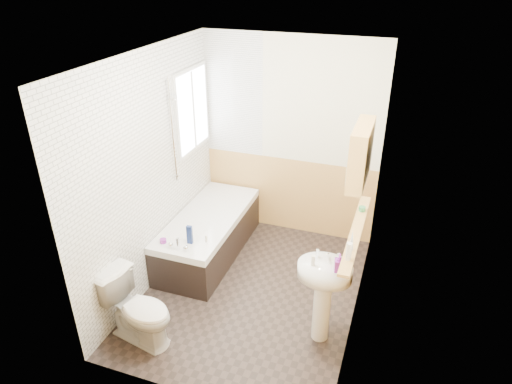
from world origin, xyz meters
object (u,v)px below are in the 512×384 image
bathtub (209,234)px  toilet (138,309)px  sink (324,287)px  medicine_cabinet (360,154)px  pine_shelf (356,232)px

bathtub → toilet: bearing=-91.2°
bathtub → sink: 1.85m
medicine_cabinet → bathtub: bearing=157.7°
sink → medicine_cabinet: size_ratio=1.74×
toilet → pine_shelf: size_ratio=0.52×
bathtub → medicine_cabinet: (1.74, -0.71, 1.56)m
toilet → sink: 1.72m
bathtub → sink: sink is taller
sink → pine_shelf: 0.58m
pine_shelf → medicine_cabinet: bearing=-102.2°
sink → pine_shelf: pine_shelf is taller
toilet → sink: bearing=-59.0°
sink → pine_shelf: bearing=63.3°
toilet → pine_shelf: (1.80, 0.91, 0.68)m
bathtub → toilet: 1.49m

